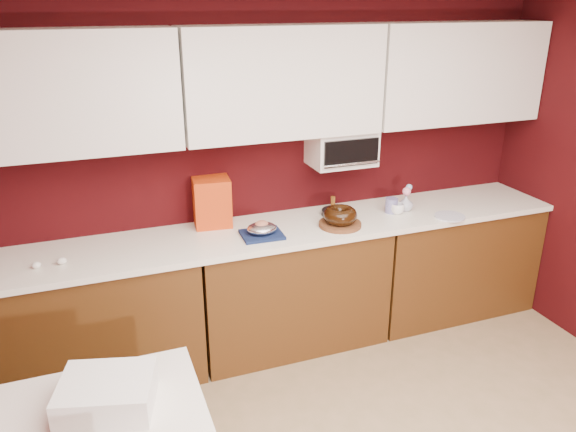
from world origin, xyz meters
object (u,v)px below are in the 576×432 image
at_px(foil_ham_nest, 262,228).
at_px(newspaper_stack, 107,394).
at_px(coffee_mug, 397,208).
at_px(flower_vase, 406,202).
at_px(pandoro_box, 212,202).
at_px(toaster_oven, 341,147).
at_px(bundt_cake, 340,215).
at_px(blue_jar, 391,205).

bearing_deg(foil_ham_nest, newspaper_stack, -132.15).
bearing_deg(coffee_mug, newspaper_stack, -149.91).
xyz_separation_m(flower_vase, newspaper_stack, (-2.19, -1.25, -0.15)).
bearing_deg(foil_ham_nest, pandoro_box, 129.18).
distance_m(pandoro_box, flower_vase, 1.41).
xyz_separation_m(toaster_oven, flower_vase, (0.45, -0.17, -0.41)).
xyz_separation_m(foil_ham_nest, pandoro_box, (-0.25, 0.31, 0.11)).
distance_m(bundt_cake, pandoro_box, 0.88).
bearing_deg(bundt_cake, coffee_mug, 8.14).
distance_m(foil_ham_nest, coffee_mug, 1.04).
relative_size(blue_jar, newspaper_stack, 0.28).
bearing_deg(bundt_cake, pandoro_box, 157.48).
bearing_deg(blue_jar, flower_vase, -1.48).
xyz_separation_m(bundt_cake, blue_jar, (0.46, 0.11, -0.03)).
xyz_separation_m(blue_jar, newspaper_stack, (-2.07, -1.26, -0.14)).
height_order(flower_vase, newspaper_stack, flower_vase).
relative_size(coffee_mug, blue_jar, 0.88).
height_order(blue_jar, newspaper_stack, blue_jar).
bearing_deg(bundt_cake, blue_jar, 13.46).
distance_m(bundt_cake, newspaper_stack, 1.98).
relative_size(toaster_oven, coffee_mug, 4.78).
distance_m(coffee_mug, flower_vase, 0.10).
bearing_deg(blue_jar, toaster_oven, 153.30).
relative_size(foil_ham_nest, blue_jar, 1.82).
relative_size(bundt_cake, coffee_mug, 2.43).
xyz_separation_m(bundt_cake, newspaper_stack, (-1.61, -1.15, -0.16)).
distance_m(bundt_cake, blue_jar, 0.48).
xyz_separation_m(pandoro_box, flower_vase, (1.38, -0.23, -0.10)).
height_order(bundt_cake, coffee_mug, bundt_cake).
bearing_deg(pandoro_box, coffee_mug, -5.67).
bearing_deg(flower_vase, pandoro_box, 170.70).
height_order(pandoro_box, newspaper_stack, pandoro_box).
bearing_deg(newspaper_stack, blue_jar, 31.23).
height_order(foil_ham_nest, newspaper_stack, foil_ham_nest).
bearing_deg(blue_jar, pandoro_box, 169.99).
xyz_separation_m(toaster_oven, foil_ham_nest, (-0.68, -0.26, -0.42)).
height_order(toaster_oven, coffee_mug, toaster_oven).
bearing_deg(newspaper_stack, coffee_mug, 30.09).
height_order(coffee_mug, newspaper_stack, coffee_mug).
bearing_deg(blue_jar, foil_ham_nest, -175.09).
xyz_separation_m(bundt_cake, flower_vase, (0.58, 0.11, -0.01)).
relative_size(bundt_cake, foil_ham_nest, 1.17).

